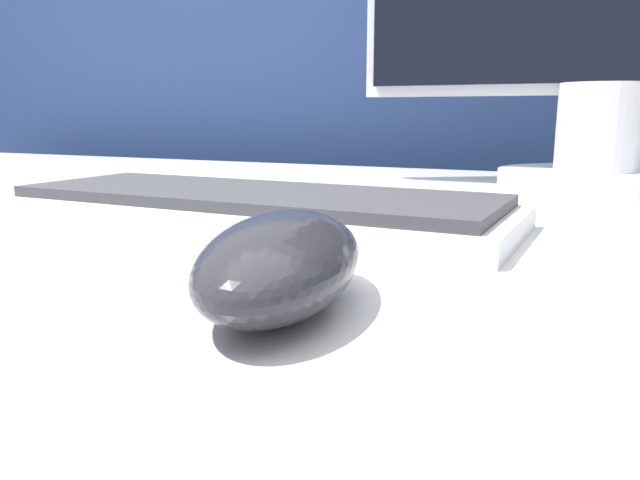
# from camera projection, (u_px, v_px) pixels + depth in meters

# --- Properties ---
(partition_panel) EXTENTS (5.00, 0.03, 1.12)m
(partition_panel) POSITION_uv_depth(u_px,v_px,m) (557.00, 293.00, 0.98)
(partition_panel) COLOR navy
(partition_panel) RESTS_ON ground_plane
(computer_mouse_near) EXTENTS (0.09, 0.14, 0.04)m
(computer_mouse_near) POSITION_uv_depth(u_px,v_px,m) (282.00, 262.00, 0.26)
(computer_mouse_near) COLOR #232328
(computer_mouse_near) RESTS_ON desk
(keyboard) EXTENTS (0.39, 0.15, 0.02)m
(keyboard) POSITION_uv_depth(u_px,v_px,m) (254.00, 207.00, 0.46)
(keyboard) COLOR silver
(keyboard) RESTS_ON desk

